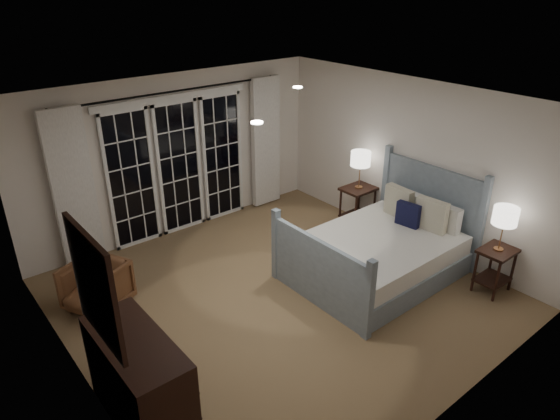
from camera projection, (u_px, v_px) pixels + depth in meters
floor at (279, 294)px, 6.52m from camera, size 5.00×5.00×0.00m
ceiling at (279, 105)px, 5.45m from camera, size 5.00×5.00×0.00m
wall_left at (67, 282)px, 4.55m from camera, size 0.02×5.00×2.50m
wall_right at (409, 163)px, 7.41m from camera, size 0.02×5.00×2.50m
wall_back at (177, 155)px, 7.73m from camera, size 5.00×0.02×2.50m
wall_front at (465, 305)px, 4.23m from camera, size 5.00×0.02×2.50m
french_doors at (179, 166)px, 7.77m from camera, size 2.50×0.04×2.20m
curtain_rod at (174, 91)px, 7.23m from camera, size 3.50×0.03×0.03m
curtain_left at (73, 190)px, 6.74m from camera, size 0.55×0.10×2.25m
curtain_right at (266, 142)px, 8.63m from camera, size 0.55×0.10×2.25m
downlight_a at (298, 87)px, 6.33m from camera, size 0.12×0.12×0.01m
downlight_b at (257, 122)px, 4.83m from camera, size 0.12×0.12×0.01m
bed at (380, 252)px, 6.86m from camera, size 2.28×1.64×1.33m
nightstand_left at (495, 264)px, 6.44m from camera, size 0.47×0.38×0.61m
nightstand_right at (358, 201)px, 8.11m from camera, size 0.53×0.42×0.68m
lamp_left at (505, 216)px, 6.14m from camera, size 0.31×0.31×0.59m
lamp_right at (361, 159)px, 7.80m from camera, size 0.31×0.31×0.61m
armchair at (96, 286)px, 6.15m from camera, size 0.88×0.88×0.61m
dresser at (140, 379)px, 4.54m from camera, size 0.54×1.26×0.90m
mirror at (95, 288)px, 3.94m from camera, size 0.05×0.85×1.00m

